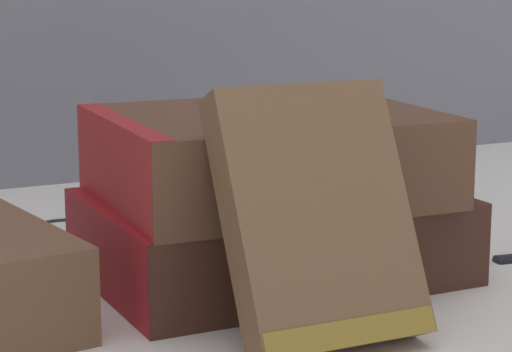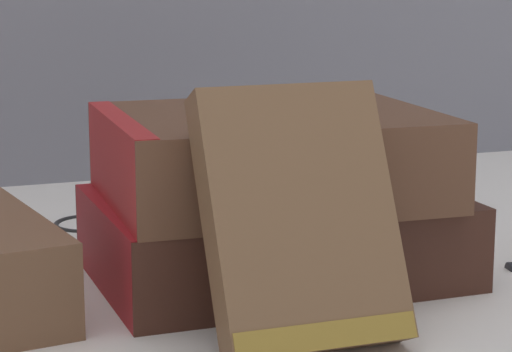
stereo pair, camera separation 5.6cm
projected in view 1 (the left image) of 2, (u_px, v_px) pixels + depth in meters
The scene contains 6 objects.
ground_plane at pixel (202, 303), 0.56m from camera, with size 3.00×3.00×0.00m, color white.
book_flat_bottom at pixel (263, 237), 0.60m from camera, with size 0.20×0.14×0.05m.
book_flat_top at pixel (258, 156), 0.58m from camera, with size 0.18×0.15×0.05m.
book_leaning_front at pixel (319, 227), 0.49m from camera, with size 0.09×0.07×0.12m.
pocket_watch at pixel (314, 107), 0.58m from camera, with size 0.05×0.05×0.01m.
reading_glasses at pixel (108, 222), 0.72m from camera, with size 0.11×0.06×0.00m.
Camera 1 is at (-0.20, -0.49, 0.18)m, focal length 75.00 mm.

